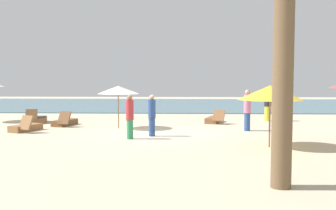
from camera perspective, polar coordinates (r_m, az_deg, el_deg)
ground_plane at (r=16.67m, az=-1.64°, el=-4.17°), size 60.00×60.00×0.00m
ocean_water at (r=33.56m, az=0.39°, el=0.06°), size 48.00×16.00×0.06m
umbrella_2 at (r=13.90m, az=14.40°, el=1.72°), size 2.18×2.18×2.10m
umbrella_3 at (r=18.45m, az=-7.12°, el=2.16°), size 1.93×1.93×1.97m
lounger_1 at (r=20.81m, az=6.61°, el=-2.07°), size 1.06×1.78×0.70m
lounger_2 at (r=20.15m, az=-14.54°, el=-2.37°), size 1.00×1.73×0.74m
lounger_3 at (r=18.59m, az=-19.66°, el=-3.02°), size 1.18×1.72×0.75m
lounger_4 at (r=21.77m, az=-17.93°, el=-1.95°), size 0.99×1.73×0.75m
person_0 at (r=22.09m, az=14.05°, el=0.16°), size 0.41×0.41×1.84m
person_1 at (r=17.91m, az=11.27°, el=-0.67°), size 0.42×0.42×1.82m
person_2 at (r=16.00m, az=-2.32°, el=-1.46°), size 0.33×0.33×1.66m
person_3 at (r=15.34m, az=-5.48°, el=-1.64°), size 0.39×0.39×1.70m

